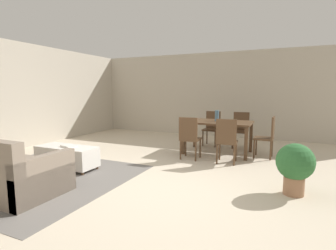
{
  "coord_description": "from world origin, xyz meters",
  "views": [
    {
      "loc": [
        1.7,
        -3.39,
        1.46
      ],
      "look_at": [
        -0.35,
        1.15,
        0.81
      ],
      "focal_mm": 27.66,
      "sensor_mm": 36.0,
      "label": 1
    }
  ],
  "objects_px": {
    "dining_chair_far_left": "(212,126)",
    "potted_plant": "(295,165)",
    "dining_chair_far_right": "(241,128)",
    "book_on_ottoman": "(69,146)",
    "dining_chair_head_east": "(268,135)",
    "dining_table": "(218,125)",
    "dining_chair_near_left": "(189,136)",
    "ottoman_table": "(67,156)",
    "dining_chair_near_right": "(227,138)",
    "vase_centerpiece": "(217,116)"
  },
  "relations": [
    {
      "from": "dining_table",
      "to": "vase_centerpiece",
      "type": "height_order",
      "value": "vase_centerpiece"
    },
    {
      "from": "dining_chair_near_right",
      "to": "book_on_ottoman",
      "type": "height_order",
      "value": "dining_chair_near_right"
    },
    {
      "from": "dining_chair_near_right",
      "to": "potted_plant",
      "type": "xyz_separation_m",
      "value": [
        1.21,
        -1.19,
        -0.08
      ]
    },
    {
      "from": "dining_chair_near_right",
      "to": "dining_chair_head_east",
      "type": "bearing_deg",
      "value": 48.72
    },
    {
      "from": "dining_chair_head_east",
      "to": "potted_plant",
      "type": "height_order",
      "value": "dining_chair_head_east"
    },
    {
      "from": "dining_chair_near_left",
      "to": "book_on_ottoman",
      "type": "distance_m",
      "value": 2.42
    },
    {
      "from": "dining_table",
      "to": "dining_chair_near_right",
      "type": "distance_m",
      "value": 0.94
    },
    {
      "from": "dining_table",
      "to": "dining_chair_far_left",
      "type": "relative_size",
      "value": 1.67
    },
    {
      "from": "ottoman_table",
      "to": "dining_table",
      "type": "bearing_deg",
      "value": 46.39
    },
    {
      "from": "dining_chair_far_right",
      "to": "potted_plant",
      "type": "distance_m",
      "value": 3.14
    },
    {
      "from": "dining_chair_head_east",
      "to": "dining_chair_far_right",
      "type": "bearing_deg",
      "value": 129.13
    },
    {
      "from": "dining_chair_near_left",
      "to": "book_on_ottoman",
      "type": "xyz_separation_m",
      "value": [
        -1.83,
        -1.58,
        -0.08
      ]
    },
    {
      "from": "dining_chair_far_left",
      "to": "dining_chair_head_east",
      "type": "distance_m",
      "value": 1.72
    },
    {
      "from": "ottoman_table",
      "to": "dining_chair_near_right",
      "type": "xyz_separation_m",
      "value": [
        2.68,
        1.57,
        0.28
      ]
    },
    {
      "from": "dining_chair_near_left",
      "to": "dining_chair_near_right",
      "type": "relative_size",
      "value": 1.0
    },
    {
      "from": "dining_chair_near_left",
      "to": "vase_centerpiece",
      "type": "distance_m",
      "value": 1.01
    },
    {
      "from": "book_on_ottoman",
      "to": "ottoman_table",
      "type": "bearing_deg",
      "value": 176.68
    },
    {
      "from": "dining_chair_far_left",
      "to": "book_on_ottoman",
      "type": "bearing_deg",
      "value": -119.75
    },
    {
      "from": "dining_chair_far_left",
      "to": "dining_chair_near_left",
      "type": "bearing_deg",
      "value": -91.57
    },
    {
      "from": "dining_table",
      "to": "dining_chair_far_right",
      "type": "bearing_deg",
      "value": 65.29
    },
    {
      "from": "ottoman_table",
      "to": "vase_centerpiece",
      "type": "distance_m",
      "value": 3.39
    },
    {
      "from": "dining_chair_far_right",
      "to": "book_on_ottoman",
      "type": "distance_m",
      "value": 4.22
    },
    {
      "from": "ottoman_table",
      "to": "dining_table",
      "type": "xyz_separation_m",
      "value": [
        2.31,
        2.42,
        0.42
      ]
    },
    {
      "from": "vase_centerpiece",
      "to": "dining_chair_near_right",
      "type": "bearing_deg",
      "value": -64.4
    },
    {
      "from": "book_on_ottoman",
      "to": "potted_plant",
      "type": "relative_size",
      "value": 0.35
    },
    {
      "from": "dining_chair_near_right",
      "to": "book_on_ottoman",
      "type": "distance_m",
      "value": 3.06
    },
    {
      "from": "dining_chair_near_right",
      "to": "dining_chair_far_left",
      "type": "bearing_deg",
      "value": 113.51
    },
    {
      "from": "dining_table",
      "to": "dining_chair_near_left",
      "type": "relative_size",
      "value": 1.67
    },
    {
      "from": "dining_table",
      "to": "book_on_ottoman",
      "type": "height_order",
      "value": "dining_table"
    },
    {
      "from": "dining_chair_far_right",
      "to": "dining_chair_far_left",
      "type": "bearing_deg",
      "value": 179.53
    },
    {
      "from": "ottoman_table",
      "to": "potted_plant",
      "type": "relative_size",
      "value": 1.61
    },
    {
      "from": "vase_centerpiece",
      "to": "dining_chair_head_east",
      "type": "bearing_deg",
      "value": -1.86
    },
    {
      "from": "ottoman_table",
      "to": "dining_chair_head_east",
      "type": "bearing_deg",
      "value": 35.15
    },
    {
      "from": "dining_chair_far_left",
      "to": "dining_table",
      "type": "bearing_deg",
      "value": -67.09
    },
    {
      "from": "dining_chair_near_right",
      "to": "vase_centerpiece",
      "type": "distance_m",
      "value": 1.03
    },
    {
      "from": "dining_table",
      "to": "dining_chair_near_right",
      "type": "xyz_separation_m",
      "value": [
        0.38,
        -0.85,
        -0.15
      ]
    },
    {
      "from": "dining_chair_far_left",
      "to": "potted_plant",
      "type": "relative_size",
      "value": 1.25
    },
    {
      "from": "dining_chair_far_right",
      "to": "vase_centerpiece",
      "type": "bearing_deg",
      "value": -117.32
    },
    {
      "from": "dining_chair_near_left",
      "to": "dining_chair_far_right",
      "type": "bearing_deg",
      "value": 64.53
    },
    {
      "from": "dining_chair_far_left",
      "to": "book_on_ottoman",
      "type": "height_order",
      "value": "dining_chair_far_left"
    },
    {
      "from": "dining_table",
      "to": "potted_plant",
      "type": "bearing_deg",
      "value": -52.13
    },
    {
      "from": "dining_chair_far_left",
      "to": "dining_chair_far_right",
      "type": "xyz_separation_m",
      "value": [
        0.76,
        -0.01,
        0.0
      ]
    },
    {
      "from": "ottoman_table",
      "to": "potted_plant",
      "type": "bearing_deg",
      "value": 5.55
    },
    {
      "from": "dining_chair_far_right",
      "to": "book_on_ottoman",
      "type": "height_order",
      "value": "dining_chair_far_right"
    },
    {
      "from": "dining_chair_head_east",
      "to": "dining_chair_near_right",
      "type": "bearing_deg",
      "value": -131.28
    },
    {
      "from": "dining_table",
      "to": "dining_chair_head_east",
      "type": "relative_size",
      "value": 1.67
    },
    {
      "from": "dining_chair_far_left",
      "to": "potted_plant",
      "type": "distance_m",
      "value": 3.51
    },
    {
      "from": "ottoman_table",
      "to": "dining_chair_far_left",
      "type": "relative_size",
      "value": 1.29
    },
    {
      "from": "dining_chair_near_left",
      "to": "dining_chair_far_left",
      "type": "distance_m",
      "value": 1.71
    },
    {
      "from": "dining_chair_head_east",
      "to": "potted_plant",
      "type": "xyz_separation_m",
      "value": [
        0.48,
        -2.03,
        -0.08
      ]
    }
  ]
}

